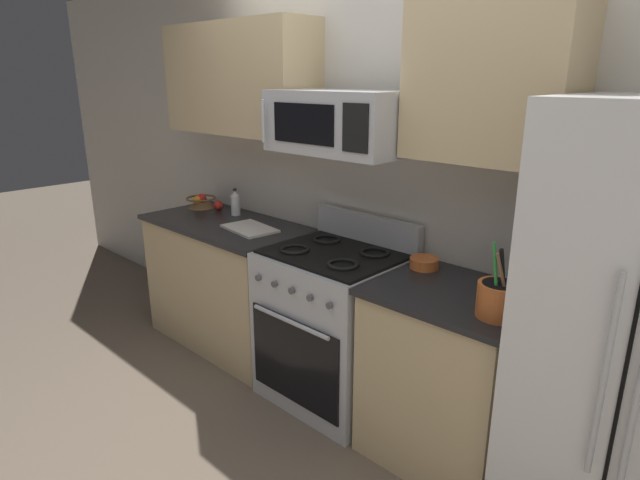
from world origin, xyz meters
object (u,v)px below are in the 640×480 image
cutting_board (250,229)px  fruit_basket (201,201)px  utensil_crock (499,298)px  microwave (339,122)px  apple_loose (218,205)px  range_oven (334,325)px  prep_bowl (424,262)px  bottle_vinegar (235,203)px

cutting_board → fruit_basket: bearing=169.6°
utensil_crock → fruit_basket: 2.56m
microwave → fruit_basket: 1.66m
fruit_basket → apple_loose: (0.17, 0.04, -0.01)m
cutting_board → range_oven: bearing=0.5°
prep_bowl → fruit_basket: bearing=-179.0°
utensil_crock → cutting_board: bearing=176.3°
apple_loose → cutting_board: 0.62m
utensil_crock → cutting_board: 1.79m
fruit_basket → apple_loose: 0.17m
prep_bowl → microwave: bearing=-164.3°
fruit_basket → apple_loose: size_ratio=3.12×
utensil_crock → microwave: bearing=171.7°
microwave → apple_loose: 1.52m
microwave → utensil_crock: microwave is taller
utensil_crock → prep_bowl: (-0.55, 0.29, -0.05)m
range_oven → fruit_basket: range_oven is taller
utensil_crock → apple_loose: bearing=172.9°
fruit_basket → bottle_vinegar: bearing=5.8°
microwave → utensil_crock: 1.24m
fruit_basket → cutting_board: (0.76, -0.14, -0.04)m
bottle_vinegar → prep_bowl: bearing=-0.2°
microwave → bottle_vinegar: size_ratio=4.01×
microwave → fruit_basket: size_ratio=3.44×
cutting_board → bottle_vinegar: (-0.38, 0.18, 0.08)m
apple_loose → bottle_vinegar: 0.22m
cutting_board → bottle_vinegar: 0.42m
utensil_crock → prep_bowl: bearing=152.4°
apple_loose → cutting_board: bearing=-16.8°
fruit_basket → prep_bowl: bearing=1.0°
cutting_board → prep_bowl: prep_bowl is taller
fruit_basket → cutting_board: size_ratio=0.61×
utensil_crock → bottle_vinegar: size_ratio=1.68×
prep_bowl → apple_loose: bearing=179.8°
utensil_crock → bottle_vinegar: (-2.16, 0.29, 0.01)m
range_oven → microwave: bearing=90.0°
range_oven → cutting_board: range_oven is taller
range_oven → bottle_vinegar: size_ratio=5.61×
cutting_board → microwave: bearing=2.6°
microwave → bottle_vinegar: microwave is taller
microwave → utensil_crock: size_ratio=2.38×
range_oven → fruit_basket: (-1.51, 0.13, 0.48)m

